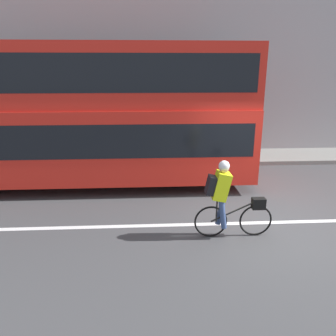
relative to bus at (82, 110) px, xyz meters
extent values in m
plane|color=#424244|center=(4.38, -2.86, -2.15)|extent=(80.00, 80.00, 0.00)
cube|color=silver|center=(4.38, -2.83, -2.15)|extent=(50.00, 0.14, 0.01)
cube|color=gray|center=(4.38, 2.47, -2.08)|extent=(60.00, 1.90, 0.14)
cube|color=#9E9EA3|center=(4.38, 3.57, 1.96)|extent=(60.00, 0.30, 8.23)
cylinder|color=black|center=(2.90, 0.00, -1.63)|extent=(1.04, 0.30, 1.04)
cube|color=red|center=(0.00, 0.00, -0.87)|extent=(9.34, 2.54, 1.95)
cube|color=black|center=(0.00, 0.00, -0.63)|extent=(8.97, 2.56, 0.86)
cube|color=red|center=(0.00, 0.00, 0.91)|extent=(9.34, 2.44, 1.62)
cube|color=black|center=(0.00, 0.00, 0.99)|extent=(8.97, 2.46, 0.91)
torus|color=black|center=(3.95, -3.37, -1.82)|extent=(0.66, 0.04, 0.66)
torus|color=black|center=(3.04, -3.37, -1.82)|extent=(0.66, 0.04, 0.66)
cylinder|color=black|center=(3.49, -3.37, -1.61)|extent=(0.92, 0.03, 0.45)
cylinder|color=black|center=(3.15, -3.37, -1.58)|extent=(0.03, 0.03, 0.49)
cube|color=black|center=(3.98, -3.37, -1.45)|extent=(0.26, 0.16, 0.22)
cube|color=#D8EA19|center=(3.21, -3.37, -1.06)|extent=(0.37, 0.32, 0.58)
cube|color=black|center=(3.01, -3.37, -1.04)|extent=(0.21, 0.26, 0.38)
cylinder|color=#384C7A|center=(3.25, -3.28, -1.63)|extent=(0.21, 0.11, 0.60)
cylinder|color=#384C7A|center=(3.25, -3.46, -1.63)|extent=(0.19, 0.11, 0.60)
sphere|color=tan|center=(3.25, -3.37, -0.71)|extent=(0.19, 0.19, 0.19)
sphere|color=silver|center=(3.25, -3.37, -0.66)|extent=(0.21, 0.21, 0.21)
cylinder|color=#262628|center=(-0.44, 2.38, -1.58)|extent=(0.57, 0.57, 0.87)
cylinder|color=#59595B|center=(-2.27, 2.38, -0.77)|extent=(0.07, 0.07, 2.48)
cube|color=white|center=(-2.27, 2.33, 0.24)|extent=(0.36, 0.02, 0.36)
camera|label=1|loc=(1.85, -9.23, 1.11)|focal=35.00mm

